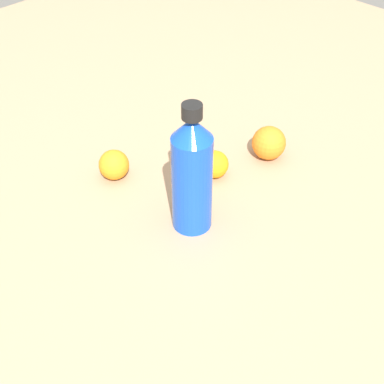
# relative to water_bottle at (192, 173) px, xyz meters

# --- Properties ---
(ground_plane) EXTENTS (2.40, 2.40, 0.00)m
(ground_plane) POSITION_rel_water_bottle_xyz_m (0.01, 0.01, -0.13)
(ground_plane) COLOR #9E7F60
(water_bottle) EXTENTS (0.08, 0.08, 0.27)m
(water_bottle) POSITION_rel_water_bottle_xyz_m (0.00, 0.00, 0.00)
(water_bottle) COLOR blue
(water_bottle) RESTS_ON ground_plane
(orange_0) EXTENTS (0.07, 0.07, 0.07)m
(orange_0) POSITION_rel_water_bottle_xyz_m (-0.01, 0.22, -0.09)
(orange_0) COLOR orange
(orange_0) RESTS_ON ground_plane
(orange_1) EXTENTS (0.06, 0.06, 0.06)m
(orange_1) POSITION_rel_water_bottle_xyz_m (0.14, 0.07, -0.10)
(orange_1) COLOR orange
(orange_1) RESTS_ON ground_plane
(orange_2) EXTENTS (0.08, 0.08, 0.08)m
(orange_2) POSITION_rel_water_bottle_xyz_m (0.28, 0.03, -0.09)
(orange_2) COLOR orange
(orange_2) RESTS_ON ground_plane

